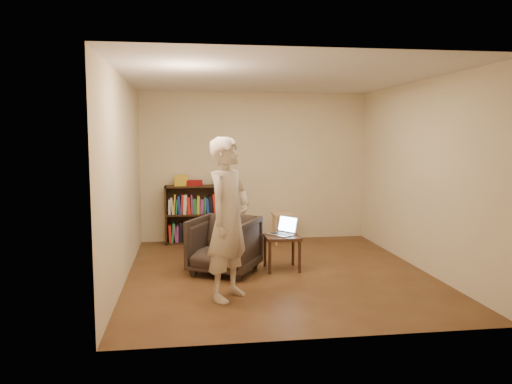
{
  "coord_description": "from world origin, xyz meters",
  "views": [
    {
      "loc": [
        -1.21,
        -6.5,
        1.84
      ],
      "look_at": [
        -0.25,
        0.35,
        1.07
      ],
      "focal_mm": 35.0,
      "sensor_mm": 36.0,
      "label": 1
    }
  ],
  "objects": [
    {
      "name": "stool",
      "position": [
        0.43,
        1.83,
        0.42
      ],
      "size": [
        0.36,
        0.36,
        0.52
      ],
      "color": "tan",
      "rests_on": "floor"
    },
    {
      "name": "box_white",
      "position": [
        -0.48,
        2.1,
        1.04
      ],
      "size": [
        0.13,
        0.13,
        0.08
      ],
      "primitive_type": "cube",
      "rotation": [
        0.0,
        0.0,
        -0.24
      ],
      "color": "silver",
      "rests_on": "bookshelf"
    },
    {
      "name": "wall_left",
      "position": [
        -2.0,
        0.0,
        1.3
      ],
      "size": [
        0.0,
        4.5,
        4.5
      ],
      "primitive_type": "plane",
      "rotation": [
        1.57,
        0.0,
        1.57
      ],
      "color": "beige",
      "rests_on": "floor"
    },
    {
      "name": "armchair",
      "position": [
        -0.71,
        0.08,
        0.38
      ],
      "size": [
        1.11,
        1.12,
        0.77
      ],
      "primitive_type": "imported",
      "rotation": [
        0.0,
        0.0,
        -0.48
      ],
      "color": "black",
      "rests_on": "floor"
    },
    {
      "name": "laptop",
      "position": [
        0.12,
        0.2,
        0.54
      ],
      "size": [
        0.45,
        0.46,
        0.25
      ],
      "rotation": [
        0.0,
        0.0,
        -0.93
      ],
      "color": "silver",
      "rests_on": "side_table"
    },
    {
      "name": "wall_right",
      "position": [
        2.0,
        0.0,
        1.3
      ],
      "size": [
        0.0,
        4.5,
        4.5
      ],
      "primitive_type": "plane",
      "rotation": [
        1.57,
        0.0,
        -1.57
      ],
      "color": "beige",
      "rests_on": "floor"
    },
    {
      "name": "box_green",
      "position": [
        -0.66,
        2.11,
        1.07
      ],
      "size": [
        0.14,
        0.14,
        0.14
      ],
      "primitive_type": "cube",
      "rotation": [
        0.0,
        0.0,
        -0.03
      ],
      "color": "#217C41",
      "rests_on": "bookshelf"
    },
    {
      "name": "side_table",
      "position": [
        0.09,
        0.14,
        0.4
      ],
      "size": [
        0.47,
        0.47,
        0.48
      ],
      "color": "black",
      "rests_on": "floor"
    },
    {
      "name": "bookshelf",
      "position": [
        -0.98,
        2.09,
        0.44
      ],
      "size": [
        1.2,
        0.3,
        1.0
      ],
      "color": "black",
      "rests_on": "floor"
    },
    {
      "name": "floor",
      "position": [
        0.0,
        0.0,
        0.0
      ],
      "size": [
        4.5,
        4.5,
        0.0
      ],
      "primitive_type": "plane",
      "color": "#472616",
      "rests_on": "ground"
    },
    {
      "name": "wall_back",
      "position": [
        0.0,
        2.25,
        1.3
      ],
      "size": [
        4.0,
        0.0,
        4.0
      ],
      "primitive_type": "plane",
      "rotation": [
        1.57,
        0.0,
        0.0
      ],
      "color": "beige",
      "rests_on": "floor"
    },
    {
      "name": "box_yellow",
      "position": [
        -1.3,
        2.07,
        1.09
      ],
      "size": [
        0.23,
        0.17,
        0.18
      ],
      "primitive_type": "cube",
      "rotation": [
        0.0,
        0.0,
        0.05
      ],
      "color": "gold",
      "rests_on": "bookshelf"
    },
    {
      "name": "person",
      "position": [
        -0.75,
        -0.98,
        0.92
      ],
      "size": [
        0.75,
        0.8,
        1.83
      ],
      "primitive_type": "imported",
      "rotation": [
        0.0,
        0.0,
        0.92
      ],
      "color": "beige",
      "rests_on": "floor"
    },
    {
      "name": "ceiling",
      "position": [
        0.0,
        0.0,
        2.6
      ],
      "size": [
        4.5,
        4.5,
        0.0
      ],
      "primitive_type": "plane",
      "color": "silver",
      "rests_on": "wall_back"
    },
    {
      "name": "red_cloth",
      "position": [
        -1.07,
        2.08,
        1.05
      ],
      "size": [
        0.28,
        0.21,
        0.09
      ],
      "primitive_type": "cube",
      "rotation": [
        0.0,
        0.0,
        -0.02
      ],
      "color": "maroon",
      "rests_on": "bookshelf"
    }
  ]
}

